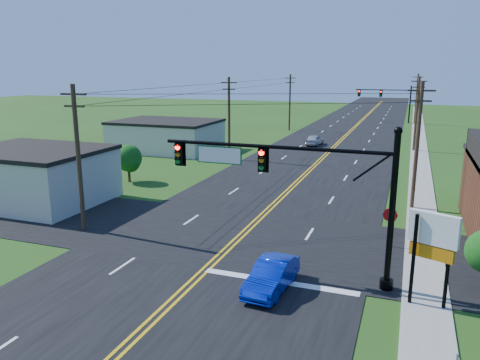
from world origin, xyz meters
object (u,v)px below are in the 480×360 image
at_px(blue_car, 272,276).
at_px(stop_sign, 390,219).
at_px(signal_mast_far, 386,98).
at_px(signal_mast_main, 294,181).

height_order(blue_car, stop_sign, stop_sign).
bearing_deg(blue_car, signal_mast_far, 93.55).
bearing_deg(signal_mast_main, signal_mast_far, 89.92).
distance_m(signal_mast_far, blue_car, 73.95).
distance_m(signal_mast_far, stop_sign, 66.68).
xyz_separation_m(signal_mast_far, stop_sign, (4.16, -66.49, -2.88)).
bearing_deg(signal_mast_main, blue_car, -103.90).
height_order(signal_mast_far, stop_sign, signal_mast_far).
height_order(signal_mast_far, blue_car, signal_mast_far).
relative_size(blue_car, stop_sign, 1.78).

